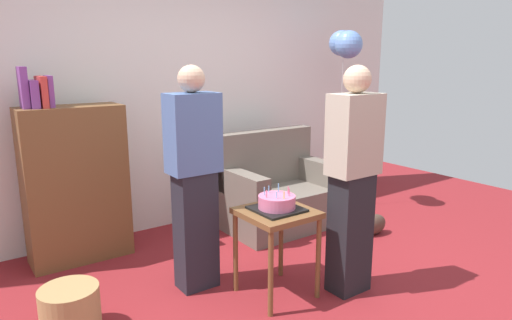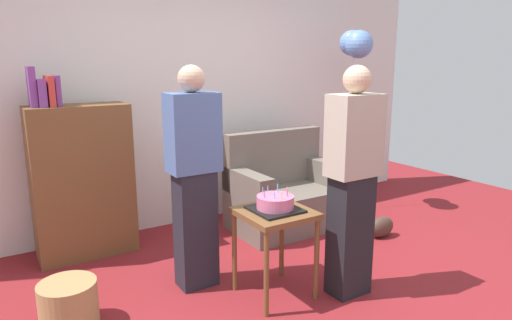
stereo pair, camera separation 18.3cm
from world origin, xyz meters
TOP-DOWN VIEW (x-y plane):
  - ground_plane at (0.00, 0.00)m, footprint 8.00×8.00m
  - wall_back at (0.00, 2.05)m, footprint 6.00×0.10m
  - couch at (0.73, 1.33)m, footprint 1.10×0.70m
  - bookshelf at (-1.12, 1.70)m, footprint 0.80×0.36m
  - side_table at (-0.13, 0.24)m, footprint 0.48×0.48m
  - birthday_cake at (-0.13, 0.24)m, footprint 0.32×0.32m
  - person_blowing_candles at (-0.54, 0.68)m, footprint 0.36×0.22m
  - person_holding_cake at (0.34, -0.02)m, footprint 0.36×0.22m
  - wicker_basket at (-1.46, 0.60)m, footprint 0.36×0.36m
  - handbag at (1.35, 0.59)m, footprint 0.28×0.14m
  - balloon_bunch at (1.66, 1.37)m, footprint 0.33×0.43m

SIDE VIEW (x-z plane):
  - ground_plane at x=0.00m, z-range 0.00..0.00m
  - handbag at x=1.35m, z-range 0.00..0.20m
  - wicker_basket at x=-1.46m, z-range 0.00..0.30m
  - couch at x=0.73m, z-range -0.14..0.82m
  - side_table at x=-0.13m, z-range 0.22..0.86m
  - bookshelf at x=-1.12m, z-range -0.14..1.48m
  - birthday_cake at x=-0.13m, z-range 0.60..0.77m
  - person_blowing_candles at x=-0.54m, z-range 0.02..1.65m
  - person_holding_cake at x=0.34m, z-range 0.02..1.65m
  - wall_back at x=0.00m, z-range 0.00..2.70m
  - balloon_bunch at x=1.66m, z-range 0.84..2.81m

